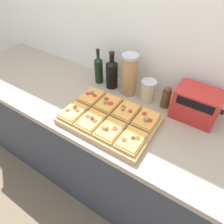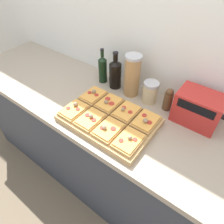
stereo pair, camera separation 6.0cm
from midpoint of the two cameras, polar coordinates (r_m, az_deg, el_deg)
ground_plane at (r=1.91m, az=-4.70°, el=-26.16°), size 12.00×12.00×0.00m
wall_back at (r=1.36m, az=11.86°, el=18.96°), size 6.00×0.06×2.50m
kitchen_counter at (r=1.62m, az=1.87°, el=-11.62°), size 2.63×0.67×0.93m
cutting_board at (r=1.17m, az=0.58°, el=-2.23°), size 0.54×0.37×0.04m
pizza_slice_back_left at (r=1.30m, az=-4.04°, el=4.69°), size 0.12×0.17×0.05m
pizza_slice_back_midleft at (r=1.23m, az=0.57°, el=2.45°), size 0.12×0.17×0.05m
pizza_slice_back_midright at (r=1.18m, az=5.66°, el=-0.01°), size 0.12×0.17×0.05m
pizza_slice_back_right at (r=1.14m, az=11.17°, el=-2.67°), size 0.12×0.17×0.06m
pizza_slice_front_left at (r=1.20m, az=-9.42°, el=0.53°), size 0.12×0.17×0.05m
pizza_slice_front_midleft at (r=1.13m, az=-4.71°, el=-2.14°), size 0.12×0.17×0.05m
pizza_slice_front_midright at (r=1.07m, az=0.55°, el=-5.09°), size 0.12×0.17×0.05m
pizza_slice_front_right at (r=1.03m, az=6.48°, el=-8.27°), size 0.12×0.17×0.05m
olive_oil_bottle at (r=1.46m, az=-1.49°, el=12.19°), size 0.06×0.06×0.26m
wine_bottle at (r=1.40m, az=2.19°, el=10.93°), size 0.08×0.08×0.27m
grain_jar_tall at (r=1.33m, az=7.10°, el=10.25°), size 0.11×0.11×0.28m
grain_jar_short at (r=1.31m, az=12.14°, el=5.54°), size 0.10×0.10×0.15m
pepper_mill at (r=1.28m, az=17.03°, el=3.45°), size 0.05×0.05×0.15m
toaster_oven at (r=1.24m, az=24.65°, el=0.91°), size 0.27×0.17×0.19m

